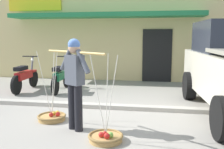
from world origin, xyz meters
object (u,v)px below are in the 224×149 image
Objects in this scene: fruit_vendor at (75,78)px; fruit_basket_right_side at (52,117)px; motorcycle_second_in_row at (61,77)px; fruit_basket_left_side at (106,137)px; motorcycle_nearest_shop at (25,77)px.

fruit_vendor reaches higher than fruit_basket_right_side.
fruit_basket_left_side is at bearing -59.58° from motorcycle_second_in_row.
fruit_basket_left_side reaches higher than motorcycle_second_in_row.
motorcycle_second_in_row is (-0.86, 2.82, 0.38)m from fruit_basket_right_side.
motorcycle_second_in_row is (-2.17, 3.70, 0.38)m from fruit_basket_left_side.
fruit_basket_left_side reaches higher than motorcycle_nearest_shop.
fruit_basket_right_side reaches higher than motorcycle_nearest_shop.
fruit_vendor reaches higher than motorcycle_second_in_row.
fruit_vendor is 1.20m from fruit_basket_left_side.
fruit_vendor is 1.17× the size of fruit_basket_right_side.
motorcycle_nearest_shop is (-2.02, 2.69, 0.38)m from fruit_basket_right_side.
motorcycle_second_in_row is at bearing 6.44° from motorcycle_nearest_shop.
motorcycle_nearest_shop is at bearing 130.55° from fruit_vendor.
motorcycle_nearest_shop is (-2.67, 3.12, -0.52)m from fruit_vendor.
fruit_basket_left_side is 0.80× the size of motorcycle_second_in_row.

